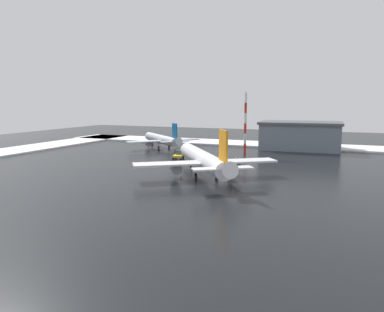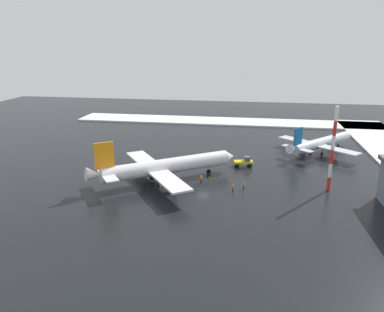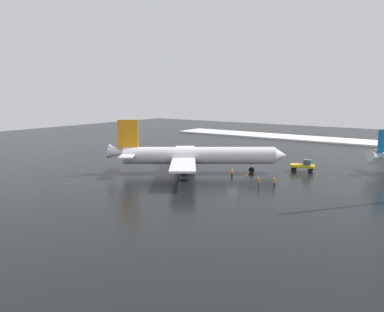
{
  "view_description": "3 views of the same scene",
  "coord_description": "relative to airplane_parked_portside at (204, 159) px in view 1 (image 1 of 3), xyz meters",
  "views": [
    {
      "loc": [
        -26.18,
        79.75,
        15.39
      ],
      "look_at": [
        4.44,
        5.32,
        3.45
      ],
      "focal_mm": 35.0,
      "sensor_mm": 36.0,
      "label": 1
    },
    {
      "loc": [
        -75.51,
        -9.96,
        29.76
      ],
      "look_at": [
        5.75,
        3.43,
        4.55
      ],
      "focal_mm": 35.0,
      "sensor_mm": 36.0,
      "label": 2
    },
    {
      "loc": [
        -58.87,
        -32.65,
        15.55
      ],
      "look_at": [
        0.27,
        9.31,
        3.32
      ],
      "focal_mm": 35.0,
      "sensor_mm": 36.0,
      "label": 3
    }
  ],
  "objects": [
    {
      "name": "snow_bank_right",
      "position": [
        66.55,
        -8.78,
        -3.2
      ],
      "size": [
        14.0,
        116.0,
        0.51
      ],
      "primitive_type": "cube",
      "color": "white",
      "rests_on": "ground_plane"
    },
    {
      "name": "traffic_cone_mid_line",
      "position": [
        3.22,
        4.13,
        -3.18
      ],
      "size": [
        0.36,
        0.36,
        0.55
      ],
      "primitive_type": "cone",
      "color": "orange",
      "rests_on": "ground_plane"
    },
    {
      "name": "pushback_tug",
      "position": [
        13.44,
        -17.21,
        -2.18
      ],
      "size": [
        3.17,
        4.97,
        2.5
      ],
      "rotation": [
        0.0,
        0.0,
        4.94
      ],
      "color": "gold",
      "rests_on": "ground_plane"
    },
    {
      "name": "airplane_parked_starboard",
      "position": [
        28.73,
        -37.7,
        -0.6
      ],
      "size": [
        23.58,
        22.27,
        8.66
      ],
      "rotation": [
        0.0,
        0.0,
        5.55
      ],
      "color": "silver",
      "rests_on": "ground_plane"
    },
    {
      "name": "airplane_parked_portside",
      "position": [
        0.0,
        0.0,
        0.0
      ],
      "size": [
        26.16,
        30.36,
        10.47
      ],
      "rotation": [
        0.0,
        0.0,
        5.33
      ],
      "color": "white",
      "rests_on": "ground_plane"
    },
    {
      "name": "antenna_mast",
      "position": [
        0.27,
        -34.98,
        5.41
      ],
      "size": [
        0.7,
        0.7,
        17.73
      ],
      "color": "red",
      "rests_on": "ground_plane"
    },
    {
      "name": "traffic_cone_near_nose",
      "position": [
        3.39,
        -9.67,
        -3.18
      ],
      "size": [
        0.36,
        0.36,
        0.55
      ],
      "primitive_type": "cone",
      "color": "orange",
      "rests_on": "ground_plane"
    },
    {
      "name": "ground_crew_mid_apron",
      "position": [
        0.32,
        -8.23,
        -2.49
      ],
      "size": [
        0.36,
        0.36,
        1.71
      ],
      "rotation": [
        0.0,
        0.0,
        6.19
      ],
      "color": "black",
      "rests_on": "ground_plane"
    },
    {
      "name": "cargo_hangar",
      "position": [
        -13.45,
        -51.28,
        0.98
      ],
      "size": [
        25.65,
        16.11,
        8.8
      ],
      "rotation": [
        0.0,
        0.0,
        0.05
      ],
      "color": "slate",
      "rests_on": "ground_plane"
    },
    {
      "name": "ground_plane",
      "position": [
        -0.45,
        -8.78,
        -3.46
      ],
      "size": [
        240.0,
        240.0,
        0.0
      ],
      "primitive_type": "plane",
      "color": "black"
    },
    {
      "name": "ground_crew_beside_wing",
      "position": [
        -1.96,
        -17.54,
        -2.49
      ],
      "size": [
        0.36,
        0.36,
        1.71
      ],
      "rotation": [
        0.0,
        0.0,
        1.73
      ],
      "color": "black",
      "rests_on": "ground_plane"
    },
    {
      "name": "snow_bank_far",
      "position": [
        -0.45,
        -58.78,
        -3.2
      ],
      "size": [
        152.0,
        16.0,
        0.51
      ],
      "primitive_type": "cube",
      "color": "white",
      "rests_on": "ground_plane"
    },
    {
      "name": "ground_crew_by_nose_gear",
      "position": [
        -3.5,
        -15.4,
        -2.49
      ],
      "size": [
        0.36,
        0.36,
        1.71
      ],
      "rotation": [
        0.0,
        0.0,
        5.0
      ],
      "color": "black",
      "rests_on": "ground_plane"
    }
  ]
}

